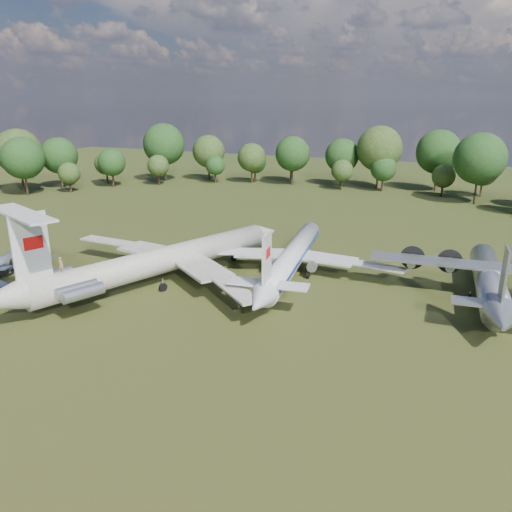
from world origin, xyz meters
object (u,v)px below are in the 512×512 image
at_px(il62_airliner, 162,265).
at_px(person_on_il62, 61,265).
at_px(an12_transport, 489,284).
at_px(tu104_jet, 292,261).
at_px(small_prop_northwest, 9,261).

height_order(il62_airliner, person_on_il62, person_on_il62).
bearing_deg(il62_airliner, an12_transport, 36.30).
height_order(tu104_jet, an12_transport, an12_transport).
bearing_deg(il62_airliner, person_on_il62, -90.00).
relative_size(tu104_jet, small_prop_northwest, 2.47).
bearing_deg(an12_transport, il62_airliner, -169.05).
height_order(an12_transport, person_on_il62, person_on_il62).
xyz_separation_m(il62_airliner, small_prop_northwest, (-23.74, -4.56, -1.21)).
relative_size(tu104_jet, an12_transport, 1.29).
distance_m(small_prop_northwest, person_on_il62, 21.08).
bearing_deg(small_prop_northwest, an12_transport, -9.41).
xyz_separation_m(tu104_jet, person_on_il62, (-19.97, -22.94, 3.72)).
xyz_separation_m(small_prop_northwest, person_on_il62, (18.86, -8.22, 4.56)).
bearing_deg(small_prop_northwest, person_on_il62, -46.72).
relative_size(il62_airliner, small_prop_northwest, 2.96).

